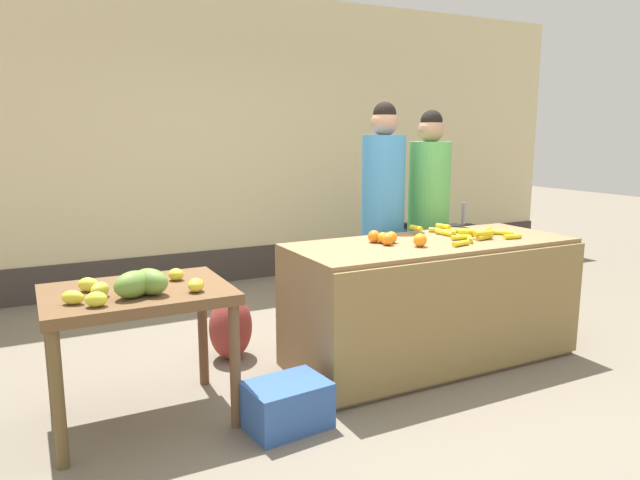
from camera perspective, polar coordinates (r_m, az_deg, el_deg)
name	(u,v)px	position (r m, az deg, el deg)	size (l,w,h in m)	color
ground_plane	(369,371)	(4.10, 4.82, -12.63)	(24.00, 24.00, 0.00)	#756B5B
market_wall_back	(228,143)	(6.42, -9.01, 9.34)	(8.93, 0.23, 3.05)	beige
fruit_stall_counter	(431,301)	(4.21, 10.82, -5.90)	(2.03, 0.84, 0.86)	olive
side_table_wooden	(138,307)	(3.36, -17.40, -6.30)	(0.98, 0.73, 0.76)	brown
banana_bunch_pile	(466,233)	(4.33, 14.09, 0.63)	(0.70, 0.60, 0.07)	yellow
orange_pile	(392,238)	(3.96, 7.05, 0.18)	(0.28, 0.35, 0.09)	orange
mango_papaya_pile	(136,285)	(3.19, -17.56, -4.19)	(0.73, 0.46, 0.14)	yellow
vendor_woman_blue_shirt	(383,219)	(4.65, 6.15, 2.05)	(0.34, 0.34, 1.84)	#33333D
vendor_woman_green_shirt	(428,219)	(4.92, 10.54, 2.04)	(0.34, 0.34, 1.79)	#33333D
parked_motorcycle	(430,250)	(6.19, 10.72, -0.95)	(1.60, 0.18, 0.88)	black
produce_crate	(287,405)	(3.33, -3.28, -15.80)	(0.44, 0.32, 0.26)	#3359A5
produce_sack	(231,327)	(4.28, -8.73, -8.40)	(0.36, 0.30, 0.46)	maroon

